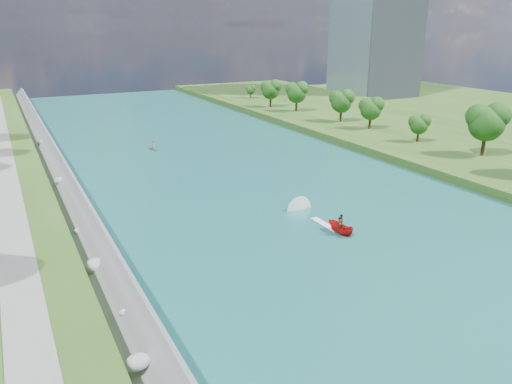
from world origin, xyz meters
TOP-DOWN VIEW (x-y plane):
  - ground at (0.00, 0.00)m, footprint 260.00×260.00m
  - river_water at (0.00, 20.00)m, footprint 55.00×240.00m
  - berm_east at (49.50, 20.00)m, footprint 44.00×240.00m
  - riprap_bank at (-25.84, 18.95)m, footprint 4.25×236.00m
  - riverside_path at (-32.50, 20.00)m, footprint 3.00×200.00m
  - office_tower at (82.50, 95.00)m, footprint 22.00×22.00m
  - trees_east at (39.09, 14.12)m, footprint 14.61×144.30m
  - motorboat at (1.09, 4.14)m, footprint 3.60×18.73m
  - raft at (-6.44, 51.95)m, footprint 2.19×2.76m

SIDE VIEW (x-z plane):
  - ground at x=0.00m, z-range 0.00..0.00m
  - river_water at x=0.00m, z-range 0.00..0.10m
  - raft at x=-6.44m, z-range -0.37..1.33m
  - motorboat at x=1.09m, z-range -0.38..1.83m
  - berm_east at x=49.50m, z-range 0.00..1.50m
  - riprap_bank at x=-25.84m, z-range -0.31..3.89m
  - riverside_path at x=-32.50m, z-range 3.50..3.60m
  - trees_east at x=39.09m, z-range 0.71..12.16m
  - office_tower at x=82.50m, z-range 0.00..60.00m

